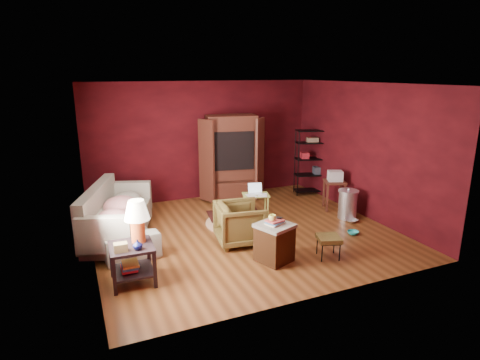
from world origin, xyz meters
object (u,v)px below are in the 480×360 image
object	(u,v)px
armchair	(240,221)
side_table	(134,234)
sofa	(118,217)
laptop_desk	(256,196)
wire_shelving	(312,159)
hamper	(274,242)
tv_armoire	(231,156)

from	to	relation	value
armchair	side_table	xyz separation A→B (m)	(-1.93, -0.63, 0.32)
sofa	laptop_desk	distance (m)	2.88
armchair	wire_shelving	distance (m)	3.56
hamper	laptop_desk	size ratio (longest dim) A/B	1.07
tv_armoire	laptop_desk	bearing A→B (deg)	-79.07
sofa	hamper	world-z (taller)	sofa
sofa	wire_shelving	distance (m)	4.98
hamper	laptop_desk	world-z (taller)	hamper
side_table	laptop_desk	world-z (taller)	side_table
side_table	tv_armoire	world-z (taller)	tv_armoire
laptop_desk	tv_armoire	bearing A→B (deg)	106.68
laptop_desk	armchair	bearing A→B (deg)	-110.14
hamper	wire_shelving	distance (m)	3.99
laptop_desk	sofa	bearing A→B (deg)	-159.80
armchair	laptop_desk	world-z (taller)	armchair
laptop_desk	wire_shelving	size ratio (longest dim) A/B	0.42
hamper	side_table	bearing A→B (deg)	173.42
wire_shelving	laptop_desk	bearing A→B (deg)	-139.38
side_table	laptop_desk	xyz separation A→B (m)	(2.81, 1.82, -0.31)
sofa	laptop_desk	world-z (taller)	sofa
sofa	armchair	size ratio (longest dim) A/B	2.75
armchair	hamper	distance (m)	0.91
sofa	laptop_desk	xyz separation A→B (m)	(2.87, 0.20, -0.02)
armchair	tv_armoire	size ratio (longest dim) A/B	0.41
sofa	side_table	bearing A→B (deg)	176.10
wire_shelving	sofa	bearing A→B (deg)	-151.06
hamper	sofa	bearing A→B (deg)	139.89
side_table	laptop_desk	size ratio (longest dim) A/B	1.78
sofa	armchair	distance (m)	2.22
hamper	armchair	bearing A→B (deg)	104.96
hamper	tv_armoire	distance (m)	3.56
hamper	laptop_desk	bearing A→B (deg)	72.72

